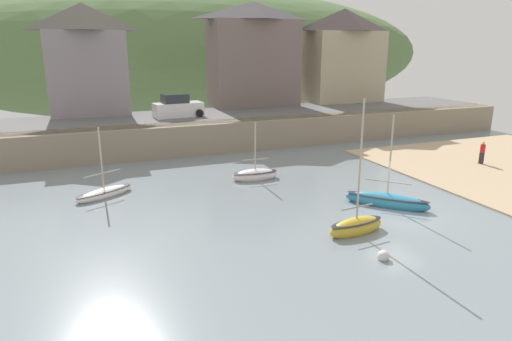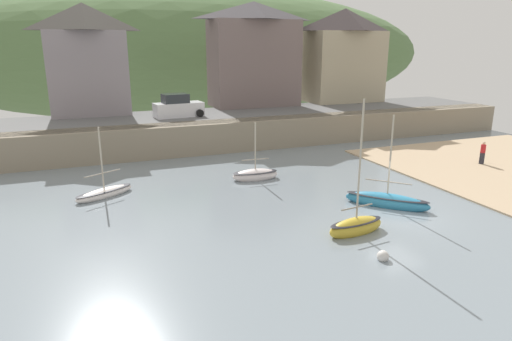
# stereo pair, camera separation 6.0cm
# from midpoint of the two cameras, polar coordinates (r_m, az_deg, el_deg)

# --- Properties ---
(quay_seawall) EXTENTS (48.00, 9.40, 2.40)m
(quay_seawall) POSITION_cam_midpoint_polar(r_m,az_deg,el_deg) (38.52, 1.27, 5.18)
(quay_seawall) COLOR gray
(quay_seawall) RESTS_ON ground
(hillside_backdrop) EXTENTS (80.00, 44.00, 19.85)m
(hillside_backdrop) POSITION_cam_midpoint_polar(r_m,az_deg,el_deg) (74.66, -8.37, 14.44)
(hillside_backdrop) COLOR #547243
(hillside_backdrop) RESTS_ON ground
(waterfront_building_left) EXTENTS (6.78, 5.13, 9.36)m
(waterfront_building_left) POSITION_cam_midpoint_polar(r_m,az_deg,el_deg) (42.66, -20.74, 13.09)
(waterfront_building_left) COLOR gray
(waterfront_building_left) RESTS_ON ground
(waterfront_building_centre) EXTENTS (8.79, 4.62, 9.93)m
(waterfront_building_centre) POSITION_cam_midpoint_polar(r_m,az_deg,el_deg) (45.70, -0.37, 14.51)
(waterfront_building_centre) COLOR #6F5E5C
(waterfront_building_centre) RESTS_ON ground
(waterfront_building_right) EXTENTS (8.16, 5.07, 9.57)m
(waterfront_building_right) POSITION_cam_midpoint_polar(r_m,az_deg,el_deg) (50.29, 10.92, 14.16)
(waterfront_building_right) COLOR tan
(waterfront_building_right) RESTS_ON ground
(sailboat_nearest_shore) EXTENTS (3.07, 1.33, 3.88)m
(sailboat_nearest_shore) POSITION_cam_midpoint_polar(r_m,az_deg,el_deg) (28.94, -0.17, -0.56)
(sailboat_nearest_shore) COLOR silver
(sailboat_nearest_shore) RESTS_ON ground
(dinghy_open_wooden) EXTENTS (3.57, 2.55, 4.16)m
(dinghy_open_wooden) POSITION_cam_midpoint_polar(r_m,az_deg,el_deg) (27.10, -18.70, -2.68)
(dinghy_open_wooden) COLOR white
(dinghy_open_wooden) RESTS_ON ground
(rowboat_small_beached) EXTENTS (3.03, 1.28, 6.38)m
(rowboat_small_beached) POSITION_cam_midpoint_polar(r_m,az_deg,el_deg) (21.34, 12.49, -6.85)
(rowboat_small_beached) COLOR gold
(rowboat_small_beached) RESTS_ON ground
(sailboat_far_left) EXTENTS (3.71, 3.88, 5.14)m
(sailboat_far_left) POSITION_cam_midpoint_polar(r_m,az_deg,el_deg) (25.14, 16.17, -3.69)
(sailboat_far_left) COLOR teal
(sailboat_far_left) RESTS_ON ground
(parked_car_near_slipway) EXTENTS (4.25, 2.12, 1.95)m
(parked_car_near_slipway) POSITION_cam_midpoint_polar(r_m,az_deg,el_deg) (39.25, -9.95, 7.88)
(parked_car_near_slipway) COLOR silver
(parked_car_near_slipway) RESTS_ON ground
(person_near_water) EXTENTS (0.34, 0.34, 1.62)m
(person_near_water) POSITION_cam_midpoint_polar(r_m,az_deg,el_deg) (36.02, 26.69, 2.15)
(person_near_water) COLOR #282833
(person_near_water) RESTS_ON ground
(mooring_buoy) EXTENTS (0.49, 0.49, 0.49)m
(mooring_buoy) POSITION_cam_midpoint_polar(r_m,az_deg,el_deg) (19.17, 15.74, -10.40)
(mooring_buoy) COLOR silver
(mooring_buoy) RESTS_ON ground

